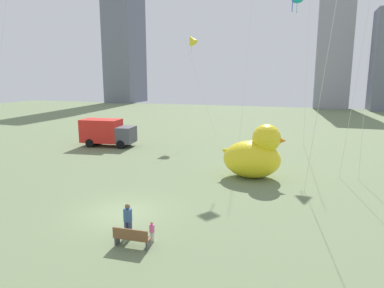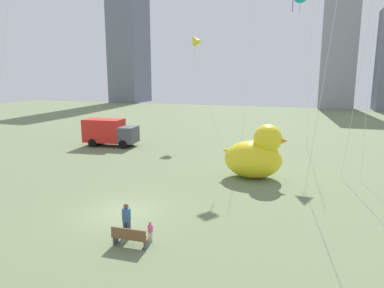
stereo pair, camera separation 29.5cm
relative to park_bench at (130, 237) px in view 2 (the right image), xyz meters
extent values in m
plane|color=#6A7B53|center=(-2.35, 3.39, -0.47)|extent=(140.00, 140.00, 0.00)
cube|color=brown|center=(0.00, 0.08, -0.05)|extent=(1.66, 0.51, 0.06)
cube|color=brown|center=(0.00, -0.12, 0.20)|extent=(1.64, 0.12, 0.45)
cube|color=#47474C|center=(-0.74, 0.05, -0.28)|extent=(0.09, 0.37, 0.39)
cube|color=#47474C|center=(0.74, 0.11, -0.28)|extent=(0.09, 0.37, 0.39)
cylinder|color=#38476B|center=(-0.69, 0.78, -0.07)|extent=(0.19, 0.19, 0.81)
cylinder|color=#38476B|center=(-0.48, 0.78, -0.07)|extent=(0.19, 0.19, 0.81)
cylinder|color=#33598C|center=(-0.58, 0.78, 0.64)|extent=(0.41, 0.41, 0.61)
sphere|color=brown|center=(-0.58, 0.78, 1.06)|extent=(0.24, 0.24, 0.24)
cylinder|color=silver|center=(0.55, 0.79, -0.24)|extent=(0.11, 0.11, 0.46)
cylinder|color=silver|center=(0.67, 0.79, -0.24)|extent=(0.11, 0.11, 0.46)
cylinder|color=#D85999|center=(0.61, 0.79, 0.16)|extent=(0.23, 0.23, 0.35)
sphere|color=#A87C5B|center=(0.61, 0.79, 0.40)|extent=(0.13, 0.13, 0.13)
ellipsoid|color=yellow|center=(3.26, 12.44, 0.89)|extent=(4.18, 3.09, 2.73)
sphere|color=yellow|center=(4.26, 12.44, 2.50)|extent=(2.04, 2.04, 2.04)
cone|color=orange|center=(5.18, 12.44, 2.40)|extent=(0.92, 0.92, 0.92)
cone|color=yellow|center=(1.44, 12.44, 1.34)|extent=(1.25, 1.09, 1.31)
cube|color=red|center=(-13.72, 19.17, 1.18)|extent=(4.25, 2.73, 2.40)
cube|color=#4C4C56|center=(-10.94, 19.48, 0.82)|extent=(1.81, 2.46, 1.68)
cylinder|color=black|center=(-11.14, 19.46, -0.02)|extent=(1.16, 2.49, 0.90)
cylinder|color=black|center=(-14.54, 19.08, -0.02)|extent=(1.16, 2.49, 0.90)
cube|color=slate|center=(-42.35, 76.70, 18.92)|extent=(8.04, 10.66, 38.79)
cube|color=gray|center=(11.65, 75.55, 13.06)|extent=(7.41, 8.87, 27.07)
cylinder|color=silver|center=(-5.16, 27.21, 5.34)|extent=(3.02, 3.34, 11.64)
cone|color=yellow|center=(-6.81, 28.71, 11.16)|extent=(1.82, 1.56, 1.54)
cylinder|color=yellow|center=(-6.81, 28.71, 10.26)|extent=(0.04, 0.04, 1.60)
cylinder|color=silver|center=(10.33, 14.62, 10.17)|extent=(1.82, 0.66, 21.30)
cylinder|color=silver|center=(10.85, 15.60, 4.96)|extent=(0.31, 3.10, 10.87)
cylinder|color=silver|center=(6.60, 25.09, 7.09)|extent=(0.26, 2.62, 15.13)
cylinder|color=teal|center=(5.30, 25.20, 13.75)|extent=(0.04, 0.04, 1.60)
cylinder|color=silver|center=(0.59, 24.68, 8.41)|extent=(1.29, 0.81, 17.76)
cylinder|color=silver|center=(-12.23, 5.82, 8.72)|extent=(1.50, 3.42, 18.39)
cylinder|color=silver|center=(7.57, 8.60, 5.76)|extent=(1.10, 3.55, 12.47)
camera|label=1|loc=(6.96, -12.60, 6.91)|focal=32.77mm
camera|label=2|loc=(7.24, -12.50, 6.91)|focal=32.77mm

